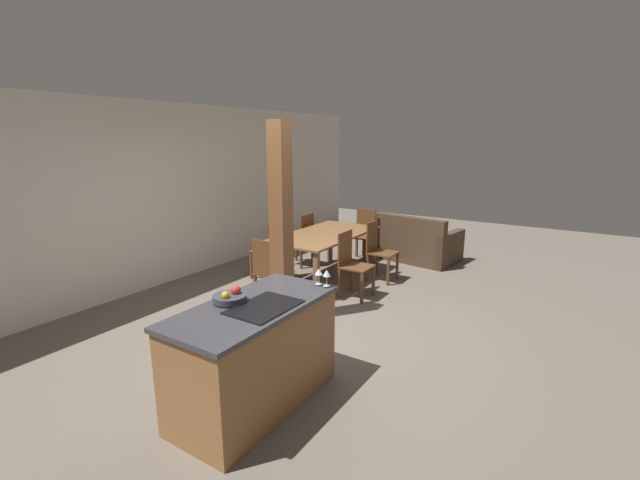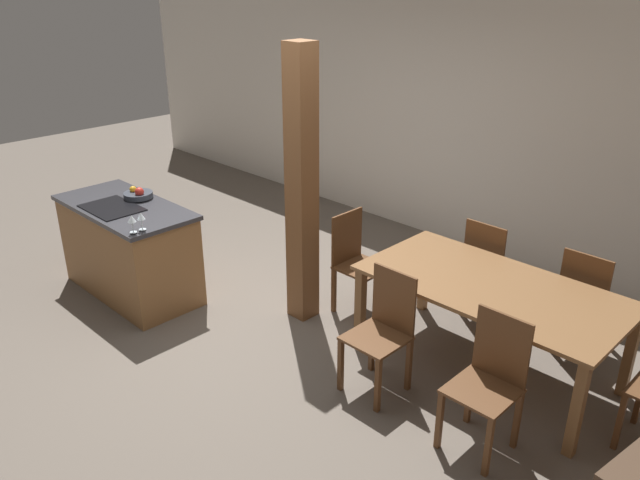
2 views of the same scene
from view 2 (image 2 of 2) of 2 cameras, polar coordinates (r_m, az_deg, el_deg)
The scene contains 13 objects.
ground_plane at distance 5.55m, azimuth -5.92°, elevation -7.86°, with size 16.00×16.00×0.00m, color #665B51.
wall_back at distance 7.06m, azimuth 11.97°, elevation 10.54°, with size 11.20×0.08×2.70m.
kitchen_island at distance 6.16m, azimuth -17.02°, elevation -0.79°, with size 1.48×0.71×0.90m.
fruit_bowl at distance 6.12m, azimuth -16.30°, elevation 4.04°, with size 0.27×0.27×0.12m.
wine_glass_near at distance 5.28m, azimuth -16.83°, elevation 1.81°, with size 0.07×0.07×0.15m.
wine_glass_middle at distance 5.32m, azimuth -16.05°, elevation 2.05°, with size 0.07×0.07×0.15m.
dining_table at distance 4.83m, azimuth 15.37°, elevation -4.86°, with size 1.93×1.01×0.74m.
dining_chair_near_left at distance 4.58m, azimuth 5.75°, elevation -8.16°, with size 0.40×0.40×0.92m.
dining_chair_near_right at distance 4.19m, azimuth 15.18°, elevation -12.32°, with size 0.40×0.40×0.92m.
dining_chair_far_left at distance 5.66m, azimuth 15.15°, elevation -2.38°, with size 0.40×0.40×0.92m.
dining_chair_far_right at distance 5.35m, azimuth 23.15°, elevation -5.14°, with size 0.40×0.40×0.92m.
dining_chair_head_end at distance 5.58m, azimuth 3.31°, elevation -1.93°, with size 0.40×0.40×0.92m.
timber_post at distance 5.21m, azimuth -1.68°, elevation 4.64°, with size 0.21×0.21×2.38m.
Camera 2 is at (3.71, -2.95, 2.88)m, focal length 35.00 mm.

